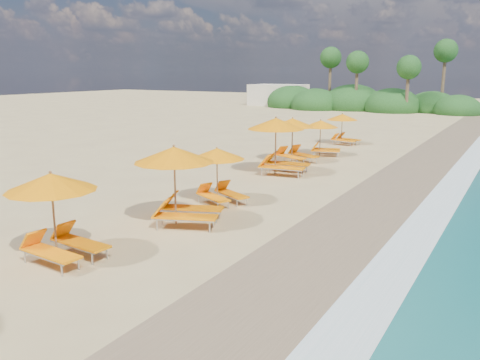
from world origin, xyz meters
TOP-DOWN VIEW (x-y plane):
  - ground at (0.00, 0.00)m, footprint 160.00×160.00m
  - wet_sand at (4.00, 0.00)m, footprint 4.00×160.00m
  - surf_foam at (6.70, 0.00)m, footprint 4.00×160.00m
  - station_3 at (-1.94, -5.67)m, footprint 2.57×2.40m
  - station_4 at (-1.09, -1.72)m, footprint 3.24×3.20m
  - station_5 at (-1.44, 1.00)m, footprint 2.68×2.67m
  - station_6 at (-1.82, 6.74)m, footprint 3.15×3.00m
  - station_7 at (-2.49, 9.87)m, footprint 3.06×3.03m
  - station_8 at (-1.98, 12.60)m, footprint 2.55×2.49m
  - station_9 at (-2.35, 17.29)m, footprint 2.42×2.31m
  - treeline at (-9.94, 45.51)m, footprint 25.80×8.80m
  - beach_building at (-22.00, 48.00)m, footprint 7.00×5.00m

SIDE VIEW (x-z plane):
  - ground at x=0.00m, z-range 0.00..0.00m
  - wet_sand at x=4.00m, z-range 0.00..0.01m
  - surf_foam at x=6.70m, z-range 0.02..0.03m
  - treeline at x=-9.94m, z-range -3.87..5.86m
  - station_9 at x=-2.35m, z-range 0.12..2.13m
  - station_8 at x=-1.98m, z-range 0.12..2.15m
  - station_5 at x=-1.44m, z-range 0.12..2.16m
  - station_3 at x=-1.94m, z-range 0.14..2.42m
  - station_7 at x=-2.49m, z-range 0.14..2.48m
  - beach_building at x=-22.00m, z-range 0.00..2.80m
  - station_4 at x=-1.09m, z-range 0.15..2.66m
  - station_6 at x=-1.82m, z-range 0.16..2.81m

